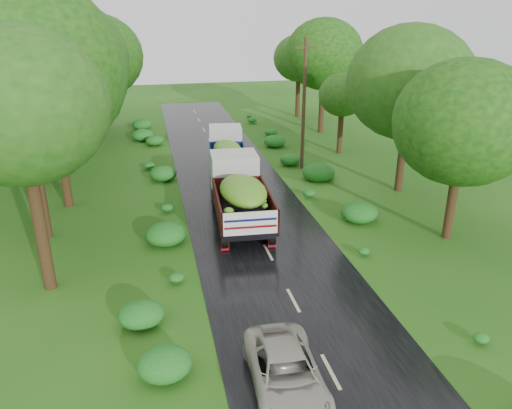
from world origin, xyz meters
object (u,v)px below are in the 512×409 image
object	(u,v)px
truck_far	(227,150)
car	(286,373)
utility_pole	(304,104)
truck_near	(239,190)

from	to	relation	value
truck_far	car	xyz separation A→B (m)	(-1.61, -20.21, -0.88)
car	utility_pole	xyz separation A→B (m)	(6.68, 19.97, 3.74)
car	utility_pole	distance (m)	21.39
utility_pole	car	bearing A→B (deg)	-108.17
car	truck_near	bearing A→B (deg)	88.48
car	utility_pole	world-z (taller)	utility_pole
truck_far	utility_pole	size ratio (longest dim) A/B	0.77
truck_far	utility_pole	bearing A→B (deg)	4.29
truck_near	car	bearing A→B (deg)	-90.98
truck_near	truck_far	bearing A→B (deg)	88.62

